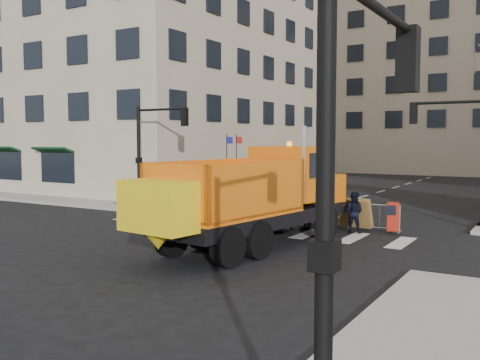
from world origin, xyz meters
The scene contains 13 objects.
ground centered at (0.00, 0.00, 0.00)m, with size 120.00×120.00×0.00m, color black.
sidewalk_back centered at (0.00, 8.50, 0.07)m, with size 64.00×5.00×0.15m, color gray.
building_left centered at (-20.00, 20.00, 13.00)m, with size 24.00×22.00×26.00m, color tan.
building_far centered at (0.00, 52.00, 12.00)m, with size 30.00×18.00×24.00m, color #BBA78F.
traffic_light_left centered at (-8.00, 7.50, 2.70)m, with size 0.18×0.18×5.40m, color black.
traffic_light_near centered at (9.00, -9.00, 2.70)m, with size 0.18×0.18×5.40m, color black.
crowd_barriers centered at (-0.75, 7.60, 0.55)m, with size 12.60×0.60×1.10m, color #9EA0A5, non-canonical shape.
plow_truck centered at (1.98, 1.87, 1.85)m, with size 4.35×10.99×4.16m.
cop_a centered at (1.26, 6.10, 0.97)m, with size 0.71×0.47×1.95m, color black.
cop_b centered at (3.94, 6.63, 0.82)m, with size 0.80×0.62×1.64m, color black.
cop_c centered at (2.08, 6.28, 0.90)m, with size 1.05×0.44×1.80m, color black.
worker centered at (-7.40, 8.67, 1.01)m, with size 1.11×0.64×1.72m, color yellow.
newspaper_box centered at (5.38, 7.04, 0.70)m, with size 0.45×0.40×1.10m, color #A41B0C.
Camera 1 is at (10.87, -13.67, 3.69)m, focal length 40.00 mm.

